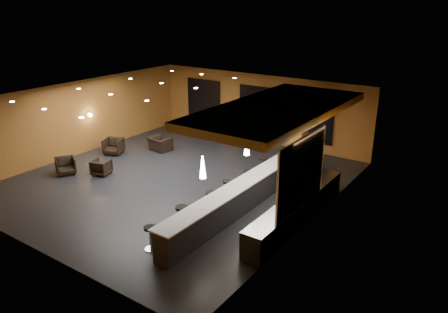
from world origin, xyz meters
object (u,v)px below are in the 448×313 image
Objects in this scene: bar_stool_0 at (150,235)px; bar_stool_5 at (264,164)px; pendant_2 at (281,128)px; column at (298,133)px; staff_b at (309,165)px; bar_stool_3 at (227,187)px; armchair_a at (66,166)px; armchair_c at (113,146)px; staff_a at (297,171)px; bar_stool_4 at (249,177)px; pendant_0 at (203,167)px; prep_counter at (297,211)px; armchair_b at (101,167)px; bar_stool_1 at (182,215)px; bar_counter at (238,199)px; pendant_1 at (247,145)px; staff_c at (312,169)px; bar_stool_2 at (212,200)px; armchair_d at (160,144)px.

bar_stool_0 is 0.89× the size of bar_stool_5.
column is at bearing 90.00° from pendant_2.
staff_b is 2.54× the size of bar_stool_3.
armchair_c reaches higher than armchair_a.
staff_a is 9.36m from armchair_c.
staff_a is at bearing -23.57° from bar_stool_5.
pendant_0 is at bearing -78.85° from bar_stool_4.
prep_counter is at bearing -44.54° from bar_stool_5.
column is at bearing -159.57° from armchair_b.
bar_stool_1 is 2.82m from bar_stool_3.
bar_stool_4 is (-2.78, 1.45, 0.06)m from prep_counter.
bar_counter is 8.11m from armchair_a.
bar_counter is 9.23× the size of bar_stool_1.
staff_c is at bearing 66.92° from pendant_1.
bar_stool_1 is 1.05× the size of bar_stool_2.
staff_c is 2.21× the size of bar_stool_3.
column is 4.22× the size of bar_stool_2.
pendant_1 reaches higher than bar_counter.
bar_stool_4 is at bearing -161.74° from staff_a.
bar_stool_2 is at bearing 87.06° from bar_stool_1.
armchair_c is (-0.27, 2.93, 0.02)m from armchair_a.
armchair_d is 8.18m from bar_stool_1.
prep_counter is at bearing -78.53° from staff_b.
pendant_2 reaches higher than armchair_d.
bar_counter reaches higher than bar_stool_1.
column is 1.85× the size of staff_a.
bar_counter is at bearing -51.95° from armchair_a.
pendant_1 is 7.67m from armchair_d.
pendant_0 is 5.68m from staff_b.
armchair_a is (-8.02, -1.71, -1.99)m from pendant_1.
staff_a is at bearing -175.46° from armchair_b.
staff_a is at bearing 73.12° from bar_stool_0.
armchair_b is 2.64m from armchair_c.
bar_stool_4 is 1.45m from bar_stool_5.
bar_stool_4 is at bearing 89.47° from bar_stool_0.
column reaches higher than armchair_a.
bar_counter is at bearing -68.22° from bar_stool_4.
pendant_1 is at bearing -95.62° from staff_c.
armchair_d is at bearing 166.54° from bar_stool_4.
armchair_d is 5.88m from bar_stool_5.
armchair_a is 2.94m from armchair_c.
bar_stool_5 is at bearing 157.62° from pendant_2.
staff_c is 2.49m from bar_stool_4.
armchair_a is at bearing 82.02° from armchair_d.
staff_c is at bearing 70.06° from bar_stool_1.
pendant_2 is at bearing 128.66° from prep_counter.
pendant_0 reaches higher than armchair_a.
bar_stool_4 reaches higher than bar_stool_3.
armchair_c is at bearing 168.27° from bar_counter.
bar_stool_2 is (-0.69, 1.37, -1.82)m from pendant_0.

